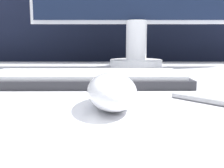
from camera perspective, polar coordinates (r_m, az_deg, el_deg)
name	(u,v)px	position (r m, az deg, el deg)	size (l,w,h in m)	color
partition_panel	(109,55)	(1.16, -0.61, 6.38)	(5.00, 0.03, 1.45)	black
computer_mouse_near	(112,91)	(0.33, -0.01, -1.46)	(0.07, 0.13, 0.04)	white
keyboard	(86,78)	(0.51, -5.63, 1.25)	(0.39, 0.14, 0.02)	#28282D
pen	(222,103)	(0.37, 22.77, -3.86)	(0.11, 0.11, 0.01)	#99999E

